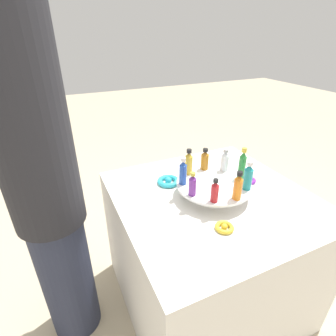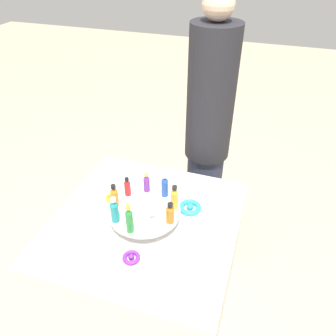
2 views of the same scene
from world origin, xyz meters
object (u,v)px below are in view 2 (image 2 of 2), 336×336
bottle_amber (170,214)px  ribbon_bow_teal (190,207)px  bottle_teal (115,211)px  bottle_green (129,220)px  bottle_gold (174,198)px  bottle_red (127,187)px  person_figure (208,134)px  bottle_clear (152,223)px  bottle_orange (114,197)px  bottle_purple (147,183)px  ribbon_bow_gold (112,198)px  ribbon_bow_purple (131,257)px  bottle_blue (165,186)px  display_stand (145,214)px

bottle_amber → ribbon_bow_teal: 0.21m
bottle_teal → bottle_green: size_ratio=0.87×
bottle_gold → bottle_teal: bearing=126.4°
bottle_red → person_figure: bearing=-23.1°
bottle_clear → person_figure: person_figure is taller
bottle_orange → bottle_green: bottle_green is taller
bottle_amber → bottle_green: bottle_green is taller
bottle_gold → bottle_purple: bottle_gold is taller
bottle_clear → bottle_purple: bottle_clear is taller
bottle_clear → bottle_red: bottle_clear is taller
ribbon_bow_teal → person_figure: 0.57m
bottle_purple → ribbon_bow_gold: 0.21m
bottle_red → ribbon_bow_purple: 0.37m
bottle_blue → bottle_green: 0.28m
bottle_red → bottle_orange: 0.10m
bottle_purple → bottle_clear: bearing=-153.6°
bottle_clear → ribbon_bow_teal: (0.26, -0.10, -0.11)m
ribbon_bow_teal → ribbon_bow_gold: size_ratio=1.51×
bottle_gold → bottle_purple: size_ratio=1.20×
bottle_purple → bottle_green: 0.29m
ribbon_bow_teal → person_figure: person_figure is taller
person_figure → bottle_clear: bearing=7.5°
ribbon_bow_purple → bottle_teal: bearing=44.9°
bottle_orange → bottle_teal: bearing=-153.6°
ribbon_bow_teal → display_stand: bearing=127.5°
bottle_red → ribbon_bow_teal: (0.06, -0.31, -0.10)m
bottle_gold → bottle_green: bearing=146.4°
bottle_gold → bottle_blue: (0.07, 0.07, 0.00)m
display_stand → bottle_red: bearing=56.4°
bottle_orange → ribbon_bow_gold: bearing=35.3°
bottle_purple → ribbon_bow_purple: (-0.37, -0.07, -0.11)m
bottle_blue → ribbon_bow_gold: size_ratio=1.75×
bottle_amber → bottle_red: (0.11, 0.26, -0.00)m
bottle_gold → bottle_green: (-0.21, 0.14, 0.01)m
display_stand → person_figure: (0.70, -0.15, 0.08)m
person_figure → bottle_amber: bearing=11.3°
bottle_gold → ribbon_bow_purple: bearing=161.9°
bottle_red → person_figure: size_ratio=0.06×
bottle_orange → bottle_clear: bearing=-113.6°
display_stand → bottle_gold: bearing=-63.6°
bottle_clear → person_figure: size_ratio=0.07×
bottle_gold → ribbon_bow_teal: 0.15m
bottle_amber → ribbon_bow_purple: bottle_amber is taller
bottle_teal → person_figure: size_ratio=0.08×
bottle_gold → bottle_red: bottle_gold is taller
ribbon_bow_teal → bottle_green: bearing=145.6°
bottle_amber → ribbon_bow_purple: bearing=151.5°
bottle_teal → bottle_green: (-0.04, -0.09, 0.01)m
display_stand → bottle_teal: bearing=136.4°
bottle_amber → bottle_clear: bearing=146.4°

